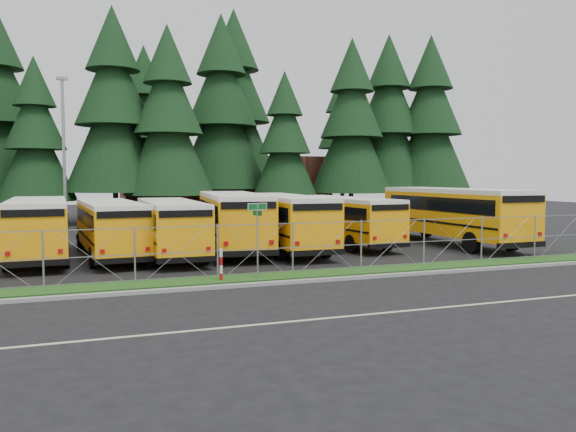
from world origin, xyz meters
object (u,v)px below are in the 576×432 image
object	(u,v)px
bus_4	(232,222)
bus_east	(449,216)
bus_5	(282,223)
bus_6	(340,221)
bus_2	(110,230)
bus_3	(170,229)
street_sign	(258,224)
light_standard	(64,150)
bus_1	(38,230)
striped_bollard	(221,265)

from	to	relation	value
bus_4	bus_east	xyz separation A→B (m)	(12.04, -1.42, 0.09)
bus_5	bus_6	world-z (taller)	bus_5
bus_2	bus_3	distance (m)	2.77
bus_3	bus_east	xyz separation A→B (m)	(15.31, -0.39, 0.24)
bus_4	street_sign	distance (m)	8.13
light_standard	bus_east	bearing A→B (deg)	-32.48
bus_4	bus_6	size ratio (longest dim) A/B	1.11
bus_3	bus_6	bearing A→B (deg)	7.70
bus_2	bus_1	bearing A→B (deg)	167.88
bus_2	bus_6	size ratio (longest dim) A/B	0.99
striped_bollard	bus_east	bearing A→B (deg)	24.66
bus_3	light_standard	xyz separation A→B (m)	(-4.97, 12.52, 4.17)
bus_3	street_sign	size ratio (longest dim) A/B	3.61
striped_bollard	bus_1	bearing A→B (deg)	129.24
bus_3	bus_4	xyz separation A→B (m)	(3.27, 1.04, 0.14)
bus_6	light_standard	distance (m)	18.72
bus_6	street_sign	world-z (taller)	street_sign
bus_east	light_standard	bearing A→B (deg)	146.18
bus_1	street_sign	world-z (taller)	street_sign
bus_3	street_sign	xyz separation A→B (m)	(2.21, -7.00, 0.71)
bus_2	striped_bollard	size ratio (longest dim) A/B	8.37
bus_4	light_standard	distance (m)	14.70
bus_4	bus_east	distance (m)	12.13
bus_2	light_standard	world-z (taller)	light_standard
bus_2	bus_east	xyz separation A→B (m)	(18.00, -1.04, 0.25)
bus_1	bus_6	bearing A→B (deg)	-1.70
bus_4	bus_5	world-z (taller)	bus_4
bus_2	street_sign	bearing A→B (deg)	-62.44
bus_5	bus_6	bearing A→B (deg)	16.33
street_sign	striped_bollard	xyz separation A→B (m)	(-1.38, -0.03, -1.43)
bus_4	light_standard	xyz separation A→B (m)	(-8.24, 11.49, 4.03)
bus_3	bus_2	bearing A→B (deg)	166.46
bus_5	light_standard	bearing A→B (deg)	132.59
light_standard	street_sign	bearing A→B (deg)	-69.82
striped_bollard	bus_3	bearing A→B (deg)	96.70
bus_5	street_sign	world-z (taller)	bus_5
bus_1	bus_2	distance (m)	3.10
bus_2	bus_6	world-z (taller)	bus_6
bus_5	street_sign	bearing A→B (deg)	-114.13
bus_east	bus_4	bearing A→B (deg)	171.92
bus_1	street_sign	distance (m)	11.34
bus_5	bus_6	distance (m)	3.82
street_sign	bus_4	bearing A→B (deg)	82.50
bus_east	street_sign	size ratio (longest dim) A/B	4.25
bus_4	striped_bollard	distance (m)	8.48
bus_4	striped_bollard	bearing A→B (deg)	-100.53
bus_3	bus_5	xyz separation A→B (m)	(5.71, 0.28, 0.09)
bus_2	striped_bollard	xyz separation A→B (m)	(3.51, -7.69, -0.72)
bus_6	bus_5	bearing A→B (deg)	-170.74
bus_1	light_standard	bearing A→B (deg)	83.48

